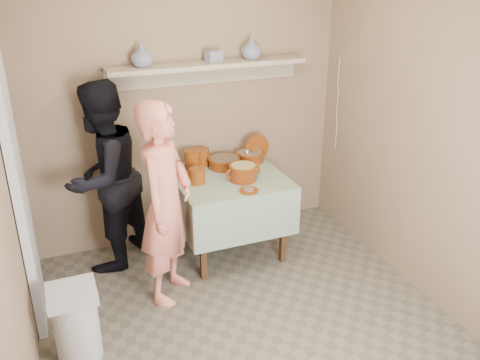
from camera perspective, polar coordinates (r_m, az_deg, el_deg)
name	(u,v)px	position (r m, az deg, el deg)	size (l,w,h in m)	color
ground	(259,340)	(3.89, 2.14, -17.52)	(3.50, 3.50, 0.00)	#686152
tile_panel	(20,197)	(3.95, -23.43, -1.72)	(0.06, 0.70, 2.00)	silver
plate_stack_a	(192,161)	(4.68, -5.37, 2.18)	(0.15, 0.15, 0.19)	#6C2A07
plate_stack_b	(202,157)	(4.80, -4.32, 2.59)	(0.14, 0.14, 0.17)	#6C2A07
bowl_stack	(197,176)	(4.42, -4.81, 0.47)	(0.14, 0.14, 0.14)	#6C2A07
empty_bowl	(191,176)	(4.53, -5.49, 0.48)	(0.18, 0.18, 0.05)	#6C2A07
propped_lid	(257,148)	(4.92, 1.92, 3.64)	(0.27, 0.27, 0.02)	#6C2A07
vase_right	(252,48)	(4.73, 1.31, 14.56)	(0.19, 0.19, 0.20)	navy
vase_left	(142,55)	(4.45, -10.97, 13.58)	(0.19, 0.19, 0.19)	navy
ceramic_box	(214,56)	(4.62, -2.98, 13.71)	(0.14, 0.10, 0.10)	navy
person_cook	(166,204)	(3.96, -8.31, -2.70)	(0.60, 0.39, 1.64)	#F5806A
person_helper	(104,178)	(4.50, -15.07, 0.24)	(0.81, 0.63, 1.68)	black
room_shell	(263,130)	(3.08, 2.59, 5.68)	(3.04, 3.54, 2.62)	#93765A
serving_table	(229,188)	(4.63, -1.28, -0.88)	(0.97, 0.97, 0.76)	#4C2D16
cazuela_meat_a	(224,162)	(4.74, -1.82, 2.07)	(0.30, 0.30, 0.10)	#5E1C03
cazuela_meat_b	(250,156)	(4.89, 1.15, 2.74)	(0.28, 0.28, 0.10)	#5E1C03
ladle	(247,152)	(4.84, 0.84, 3.17)	(0.08, 0.26, 0.19)	silver
cazuela_rice	(243,171)	(4.46, 0.36, 0.99)	(0.33, 0.25, 0.14)	#5E1C03
front_plate	(249,191)	(4.26, 1.00, -1.19)	(0.16, 0.16, 0.03)	#6C2A07
wall_shelf	(208,67)	(4.63, -3.65, 12.52)	(1.80, 0.25, 0.21)	tan
trash_bin	(76,324)	(3.75, -17.90, -15.12)	(0.32, 0.32, 0.56)	silver
electrical_cord	(337,104)	(5.11, 10.88, 8.33)	(0.01, 0.05, 0.90)	silver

